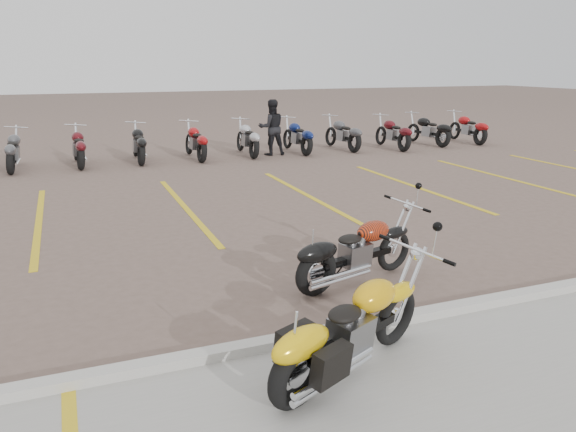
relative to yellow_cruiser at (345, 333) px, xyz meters
The scene contains 7 objects.
ground 2.74m from the yellow_cruiser, 91.91° to the left, with size 100.00×100.00×0.00m, color brown.
curb 0.80m from the yellow_cruiser, 97.34° to the left, with size 60.00×0.18×0.12m, color #ADAAA3.
parking_stripes 6.72m from the yellow_cruiser, 90.77° to the left, with size 38.00×5.50×0.01m, color gold, non-canonical shape.
yellow_cruiser is the anchor object (origin of this frame).
flame_cruiser 2.25m from the yellow_cruiser, 59.96° to the left, with size 1.94×0.64×0.82m.
person_b 12.88m from the yellow_cruiser, 72.84° to the left, with size 0.83×0.65×1.71m, color black.
bg_bike_row 12.35m from the yellow_cruiser, 87.37° to the left, with size 22.11×2.01×1.10m.
Camera 1 is at (-2.12, -6.83, 2.81)m, focal length 35.00 mm.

